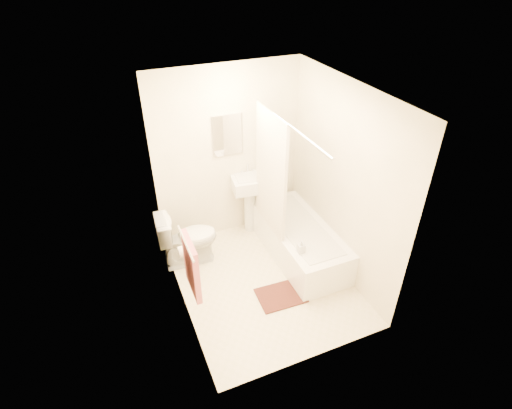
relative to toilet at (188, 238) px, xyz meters
name	(u,v)px	position (x,y,z in m)	size (l,w,h in m)	color
floor	(264,281)	(0.75, -0.74, -0.37)	(2.40, 2.40, 0.00)	beige
ceiling	(266,92)	(0.75, -0.74, 2.03)	(2.40, 2.40, 0.00)	white
wall_back	(228,155)	(0.75, 0.46, 0.83)	(2.00, 0.02, 2.40)	beige
wall_left	(175,222)	(-0.25, -0.74, 0.83)	(0.02, 2.40, 2.40)	beige
wall_right	(343,183)	(1.75, -0.74, 0.83)	(0.02, 2.40, 2.40)	beige
mirror	(228,135)	(0.75, 0.44, 1.13)	(0.40, 0.03, 0.55)	white
curtain_rod	(289,124)	(1.05, -0.64, 1.63)	(0.03, 0.03, 1.70)	silver
shower_curtain	(271,174)	(1.05, -0.24, 0.85)	(0.04, 0.80, 1.55)	silver
towel_bar	(186,243)	(-0.21, -0.99, 0.73)	(0.02, 0.02, 0.60)	silver
towel	(192,267)	(-0.18, -0.99, 0.41)	(0.06, 0.45, 0.66)	#CC7266
toilet_paper	(183,251)	(-0.18, -0.62, 0.33)	(0.12, 0.12, 0.11)	white
toilet	(188,238)	(0.00, 0.00, 0.00)	(0.43, 0.76, 0.75)	silver
sink	(250,202)	(1.00, 0.32, 0.12)	(0.50, 0.40, 0.98)	silver
bathtub	(299,240)	(1.39, -0.44, -0.14)	(0.72, 1.64, 0.46)	white
bath_mat	(281,295)	(0.83, -1.05, -0.36)	(0.55, 0.41, 0.02)	#563123
soap_bottle	(301,247)	(1.15, -0.90, 0.18)	(0.08, 0.08, 0.18)	white
scrub_brush	(280,203)	(1.38, 0.14, 0.11)	(0.06, 0.20, 0.04)	#47C056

